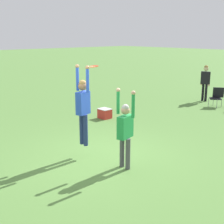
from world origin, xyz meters
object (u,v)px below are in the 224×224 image
at_px(camping_chair_1, 217,96).
at_px(cooler_box, 105,113).
at_px(person_defending, 125,128).
at_px(frisbee, 94,66).
at_px(person_spectator_far, 205,80).
at_px(person_jumping, 83,103).

xyz_separation_m(camping_chair_1, cooler_box, (-1.93, -5.17, -0.31)).
height_order(person_defending, camping_chair_1, person_defending).
xyz_separation_m(frisbee, person_spectator_far, (-2.21, 8.89, -1.41)).
relative_size(camping_chair_1, person_spectator_far, 0.50).
bearing_deg(cooler_box, person_defending, -35.15).
distance_m(person_defending, frisbee, 1.69).
xyz_separation_m(person_defending, cooler_box, (-3.93, 2.77, -0.85)).
height_order(person_defending, person_spectator_far, person_defending).
relative_size(person_jumping, camping_chair_1, 2.42).
bearing_deg(person_spectator_far, camping_chair_1, -48.49).
relative_size(frisbee, cooler_box, 0.46).
bearing_deg(person_jumping, camping_chair_1, -8.13).
height_order(frisbee, cooler_box, frisbee).
xyz_separation_m(person_spectator_far, cooler_box, (-0.87, -5.86, -0.89)).
height_order(frisbee, person_spectator_far, frisbee).
height_order(camping_chair_1, person_spectator_far, person_spectator_far).
xyz_separation_m(person_defending, person_spectator_far, (-3.06, 8.63, 0.03)).
bearing_deg(cooler_box, camping_chair_1, 69.50).
relative_size(frisbee, camping_chair_1, 0.25).
bearing_deg(frisbee, person_jumping, -175.00).
bearing_deg(person_defending, camping_chair_1, -178.95).
distance_m(person_defending, camping_chair_1, 8.20).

